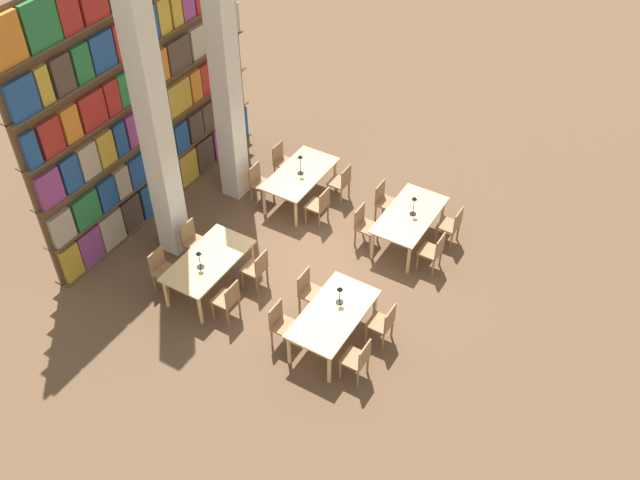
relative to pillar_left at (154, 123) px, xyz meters
The scene contains 28 objects.
ground_plane 4.18m from the pillar_left, 68.51° to the right, with size 40.00×40.00×0.00m, color brown.
bookshelf_bank 1.62m from the pillar_left, 47.89° to the left, with size 6.22×0.35×5.50m.
pillar_left is the anchor object (origin of this frame).
pillar_center 2.13m from the pillar_left, ahead, with size 0.45×0.45×6.00m.
reading_table_0 4.71m from the pillar_left, 97.06° to the right, with size 1.82×0.97×0.73m.
chair_0 5.53m from the pillar_left, 101.70° to the right, with size 0.42×0.40×0.89m.
chair_1 4.26m from the pillar_left, 106.90° to the right, with size 0.42×0.40×0.89m.
chair_2 5.44m from the pillar_left, 90.78° to the right, with size 0.42×0.40×0.89m.
chair_3 4.14m from the pillar_left, 91.14° to the right, with size 0.42×0.40×0.89m.
desk_lamp_0 4.50m from the pillar_left, 93.32° to the right, with size 0.14×0.14×0.39m.
reading_table_1 5.35m from the pillar_left, 57.28° to the right, with size 1.82×0.97×0.73m.
chair_4 5.82m from the pillar_left, 66.43° to the right, with size 0.42×0.40×0.89m.
chair_5 4.64m from the pillar_left, 57.36° to the right, with size 0.42×0.40×0.89m.
chair_6 6.21m from the pillar_left, 58.01° to the right, with size 0.42×0.40×0.89m.
chair_7 5.11m from the pillar_left, 47.48° to the right, with size 0.42×0.40×0.89m.
desk_lamp_1 5.25m from the pillar_left, 57.27° to the right, with size 0.14×0.14×0.45m.
reading_table_2 2.76m from the pillar_left, 112.39° to the right, with size 1.82×0.97×0.73m.
chair_8 3.44m from the pillar_left, 115.59° to the right, with size 0.42×0.40×0.89m.
chair_9 2.77m from the pillar_left, 150.23° to the right, with size 0.42×0.40×0.89m.
chair_10 3.29m from the pillar_left, 92.09° to the right, with size 0.42×0.40×0.89m.
chair_11 2.58m from the pillar_left, 97.60° to the right, with size 0.42×0.40×0.89m.
desk_lamp_2 2.54m from the pillar_left, 120.26° to the right, with size 0.14×0.14×0.41m.
reading_table_3 3.80m from the pillar_left, 27.93° to the right, with size 1.82×0.97×0.73m.
chair_12 3.97m from the pillar_left, 44.95° to the right, with size 0.42×0.40×0.89m.
chair_13 3.38m from the pillar_left, 16.22° to the right, with size 0.42×0.40×0.89m.
chair_14 4.54m from the pillar_left, 34.97° to the right, with size 0.42×0.40×0.89m.
chair_15 4.04m from the pillar_left, 11.52° to the right, with size 0.42×0.40×0.89m.
desk_lamp_3 3.55m from the pillar_left, 28.49° to the right, with size 0.14×0.14×0.49m.
Camera 1 is at (-8.84, -5.42, 10.05)m, focal length 40.00 mm.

